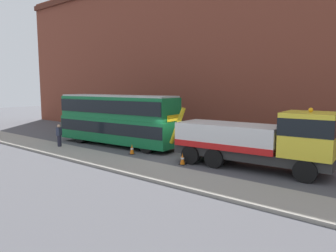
# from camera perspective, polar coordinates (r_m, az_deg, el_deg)

# --- Properties ---
(ground_plane) EXTENTS (120.00, 120.00, 0.00)m
(ground_plane) POSITION_cam_1_polar(r_m,az_deg,el_deg) (21.89, 1.79, -5.39)
(ground_plane) COLOR #4C4C51
(near_kerb) EXTENTS (60.00, 2.80, 0.15)m
(near_kerb) POSITION_cam_1_polar(r_m,az_deg,el_deg) (18.80, -6.09, -7.30)
(near_kerb) COLOR gray
(near_kerb) RESTS_ON ground_plane
(building_facade) EXTENTS (60.00, 1.50, 16.00)m
(building_facade) POSITION_cam_1_polar(r_m,az_deg,el_deg) (27.73, 11.36, 13.89)
(building_facade) COLOR brown
(building_facade) RESTS_ON ground_plane
(recovery_tow_truck) EXTENTS (10.22, 3.28, 3.67)m
(recovery_tow_truck) POSITION_cam_1_polar(r_m,az_deg,el_deg) (18.76, 15.87, -2.31)
(recovery_tow_truck) COLOR #2D2D2D
(recovery_tow_truck) RESTS_ON ground_plane
(double_decker_bus) EXTENTS (11.17, 3.34, 4.06)m
(double_decker_bus) POSITION_cam_1_polar(r_m,az_deg,el_deg) (25.76, -9.20, 1.44)
(double_decker_bus) COLOR #146B38
(double_decker_bus) RESTS_ON ground_plane
(pedestrian_onlooker) EXTENTS (0.39, 0.47, 1.71)m
(pedestrian_onlooker) POSITION_cam_1_polar(r_m,az_deg,el_deg) (25.76, -19.02, -1.65)
(pedestrian_onlooker) COLOR #232333
(pedestrian_onlooker) RESTS_ON near_kerb
(traffic_cone_near_bus) EXTENTS (0.36, 0.36, 0.72)m
(traffic_cone_near_bus) POSITION_cam_1_polar(r_m,az_deg,el_deg) (22.47, -6.51, -4.22)
(traffic_cone_near_bus) COLOR orange
(traffic_cone_near_bus) RESTS_ON ground_plane
(traffic_cone_midway) EXTENTS (0.36, 0.36, 0.72)m
(traffic_cone_midway) POSITION_cam_1_polar(r_m,az_deg,el_deg) (19.40, 2.62, -6.00)
(traffic_cone_midway) COLOR orange
(traffic_cone_midway) RESTS_ON ground_plane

